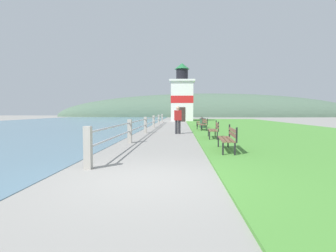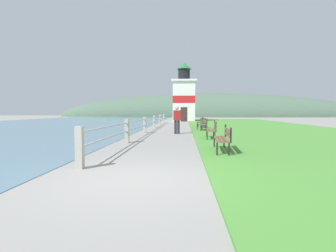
{
  "view_description": "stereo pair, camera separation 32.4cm",
  "coord_description": "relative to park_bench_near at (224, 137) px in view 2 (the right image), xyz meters",
  "views": [
    {
      "loc": [
        0.77,
        -5.39,
        1.45
      ],
      "look_at": [
        -0.15,
        14.79,
        0.3
      ],
      "focal_mm": 28.0,
      "sensor_mm": 36.0,
      "label": 1
    },
    {
      "loc": [
        1.09,
        -5.38,
        1.45
      ],
      "look_at": [
        -0.15,
        14.79,
        0.3
      ],
      "focal_mm": 28.0,
      "sensor_mm": 36.0,
      "label": 2
    }
  ],
  "objects": [
    {
      "name": "lighthouse",
      "position": [
        -1.42,
        28.62,
        2.92
      ],
      "size": [
        3.56,
        3.56,
        8.31
      ],
      "color": "white",
      "rests_on": "ground_plane"
    },
    {
      "name": "trash_bin",
      "position": [
        0.19,
        12.62,
        -0.12
      ],
      "size": [
        0.54,
        0.54,
        0.84
      ],
      "color": "#2D5138",
      "rests_on": "ground_plane"
    },
    {
      "name": "seawall_railing",
      "position": [
        -4.0,
        10.76,
        0.09
      ],
      "size": [
        0.18,
        27.39,
        1.08
      ],
      "color": "#A8A399",
      "rests_on": "ground_plane"
    },
    {
      "name": "ground_plane",
      "position": [
        -2.47,
        -3.84,
        -0.54
      ],
      "size": [
        160.0,
        160.0,
        0.0
      ],
      "primitive_type": "plane",
      "color": "gray"
    },
    {
      "name": "park_bench_by_lighthouse",
      "position": [
        0.12,
        14.44,
        -0.0
      ],
      "size": [
        0.51,
        1.85,
        0.94
      ],
      "rotation": [
        0.0,
        0.0,
        3.12
      ],
      "color": "brown",
      "rests_on": "ground_plane"
    },
    {
      "name": "water_strip",
      "position": [
        -16.6,
        12.75,
        -0.53
      ],
      "size": [
        24.0,
        79.65,
        0.01
      ],
      "color": "slate",
      "rests_on": "ground_plane"
    },
    {
      "name": "park_bench_near",
      "position": [
        0.0,
        0.0,
        0.0
      ],
      "size": [
        0.6,
        1.97,
        0.94
      ],
      "rotation": [
        0.0,
        0.0,
        3.07
      ],
      "color": "brown",
      "rests_on": "ground_plane"
    },
    {
      "name": "park_bench_midway",
      "position": [
        0.07,
        4.35,
        -0.0
      ],
      "size": [
        0.6,
        1.76,
        0.94
      ],
      "rotation": [
        0.0,
        0.0,
        3.07
      ],
      "color": "brown",
      "rests_on": "ground_plane"
    },
    {
      "name": "park_bench_far",
      "position": [
        -0.02,
        10.14,
        -0.0
      ],
      "size": [
        0.64,
        1.94,
        0.94
      ],
      "rotation": [
        0.0,
        0.0,
        3.23
      ],
      "color": "brown",
      "rests_on": "ground_plane"
    },
    {
      "name": "person_strolling",
      "position": [
        -1.84,
        7.46,
        0.42
      ],
      "size": [
        0.47,
        0.33,
        1.76
      ],
      "rotation": [
        0.0,
        0.0,
        1.82
      ],
      "color": "#28282D",
      "rests_on": "ground_plane"
    },
    {
      "name": "grass_verge",
      "position": [
        5.15,
        12.75,
        -0.51
      ],
      "size": [
        12.0,
        49.78,
        0.06
      ],
      "color": "#4C8E38",
      "rests_on": "ground_plane"
    },
    {
      "name": "distant_hillside",
      "position": [
        5.53,
        59.34,
        -0.54
      ],
      "size": [
        80.0,
        16.0,
        12.0
      ],
      "color": "#4C6651",
      "rests_on": "ground_plane"
    }
  ]
}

